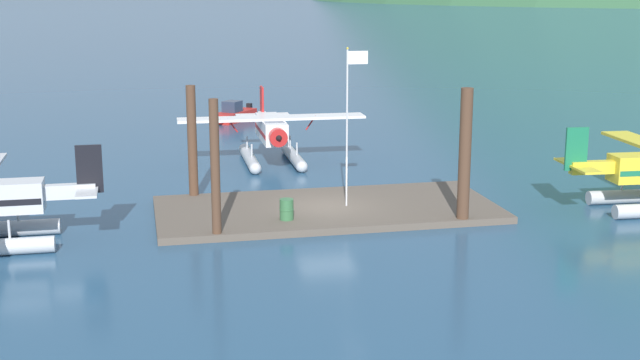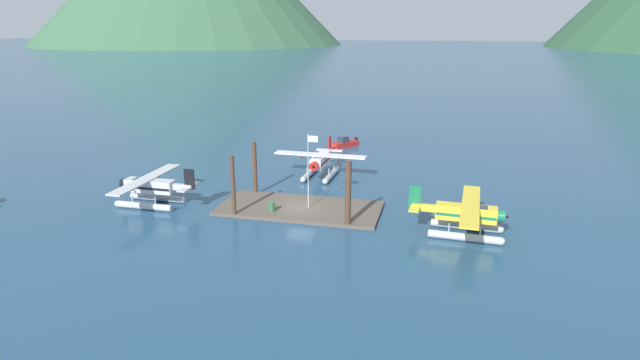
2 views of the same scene
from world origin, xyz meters
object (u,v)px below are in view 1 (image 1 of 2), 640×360
object	(u,v)px
flagpole	(350,110)
fuel_drum	(287,209)
seaplane_white_bow_centre	(271,136)
boat_red_open_north	(233,114)

from	to	relation	value
flagpole	fuel_drum	xyz separation A→B (m)	(-3.10, -1.69, -3.83)
seaplane_white_bow_centre	boat_red_open_north	world-z (taller)	seaplane_white_bow_centre
fuel_drum	boat_red_open_north	size ratio (longest dim) A/B	0.21
fuel_drum	seaplane_white_bow_centre	distance (m)	13.00
boat_red_open_north	fuel_drum	bearing A→B (deg)	-92.06
fuel_drum	boat_red_open_north	bearing A→B (deg)	87.94
seaplane_white_bow_centre	boat_red_open_north	xyz separation A→B (m)	(-0.39, 15.48, -1.09)
seaplane_white_bow_centre	boat_red_open_north	distance (m)	15.53
fuel_drum	seaplane_white_bow_centre	bearing A→B (deg)	83.77
flagpole	seaplane_white_bow_centre	size ratio (longest dim) A/B	0.67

